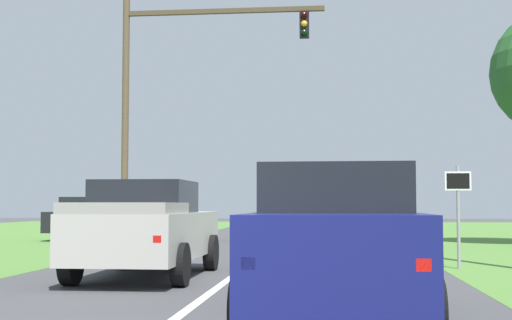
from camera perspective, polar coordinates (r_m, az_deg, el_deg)
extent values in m
plane|color=#424244|center=(16.45, -1.12, -8.77)|extent=(120.00, 120.00, 0.00)
cube|color=navy|center=(9.21, 6.49, -7.38)|extent=(2.08, 4.91, 1.02)
cube|color=black|center=(9.44, 6.47, -2.41)|extent=(1.81, 3.05, 0.58)
cube|color=red|center=(6.87, -0.60, -8.28)|extent=(0.14, 0.06, 0.12)
cube|color=red|center=(6.85, 13.29, -8.20)|extent=(0.14, 0.06, 0.12)
cylinder|color=black|center=(10.81, 1.19, -9.56)|extent=(0.25, 0.72, 0.72)
cylinder|color=black|center=(10.80, 11.96, -9.49)|extent=(0.25, 0.72, 0.72)
cylinder|color=black|center=(7.84, -1.06, -11.84)|extent=(0.25, 0.72, 0.72)
cylinder|color=black|center=(7.82, 13.95, -11.76)|extent=(0.25, 0.72, 0.72)
cube|color=#B7B2A8|center=(14.82, -8.64, -5.97)|extent=(2.07, 5.27, 0.92)
cube|color=black|center=(14.55, -8.87, -2.93)|extent=(1.81, 2.01, 0.64)
cube|color=#9C978F|center=(13.23, -10.42, -3.81)|extent=(1.95, 2.01, 0.20)
cube|color=red|center=(12.60, -15.39, -6.10)|extent=(0.14, 0.06, 0.12)
cube|color=red|center=(12.09, -7.92, -6.30)|extent=(0.14, 0.06, 0.12)
cylinder|color=black|center=(16.69, -10.65, -7.26)|extent=(0.25, 0.80, 0.80)
cylinder|color=black|center=(16.22, -3.64, -7.42)|extent=(0.25, 0.80, 0.80)
cylinder|color=black|center=(13.60, -14.65, -8.05)|extent=(0.25, 0.80, 0.80)
cylinder|color=black|center=(13.02, -6.09, -8.35)|extent=(0.25, 0.80, 0.80)
cylinder|color=brown|center=(25.05, -10.46, 3.09)|extent=(0.24, 0.24, 8.75)
cube|color=#4C3D2B|center=(25.04, -2.58, 11.85)|extent=(6.91, 0.16, 0.16)
cube|color=black|center=(24.65, 3.90, 10.78)|extent=(0.32, 0.28, 0.90)
sphere|color=black|center=(24.58, 3.89, 11.54)|extent=(0.22, 0.22, 0.22)
sphere|color=orange|center=(24.50, 3.89, 10.87)|extent=(0.22, 0.22, 0.22)
sphere|color=black|center=(24.43, 3.89, 10.18)|extent=(0.22, 0.22, 0.22)
cylinder|color=gray|center=(17.15, 15.94, -4.44)|extent=(0.08, 0.08, 2.38)
cube|color=white|center=(17.13, 15.91, -1.63)|extent=(0.60, 0.03, 0.44)
cube|color=black|center=(17.11, 15.92, -1.63)|extent=(0.52, 0.01, 0.36)
cube|color=black|center=(29.70, -12.10, -4.91)|extent=(4.63, 1.95, 0.85)
cube|color=black|center=(29.76, -12.50, -3.50)|extent=(2.79, 1.69, 0.60)
cube|color=red|center=(28.30, -8.25, -4.93)|extent=(0.06, 0.14, 0.12)
cube|color=red|center=(29.78, -7.47, -4.87)|extent=(0.06, 0.14, 0.12)
cylinder|color=black|center=(29.34, -15.36, -5.71)|extent=(0.68, 0.24, 0.68)
cylinder|color=black|center=(31.08, -14.05, -5.60)|extent=(0.68, 0.24, 0.68)
cylinder|color=black|center=(28.38, -10.00, -5.86)|extent=(0.68, 0.24, 0.68)
cylinder|color=black|center=(30.18, -8.96, -5.73)|extent=(0.68, 0.24, 0.68)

